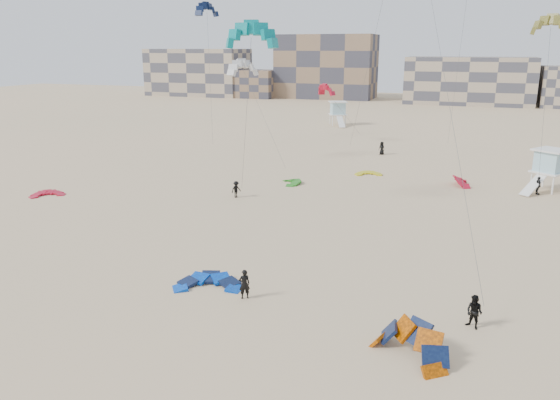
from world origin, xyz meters
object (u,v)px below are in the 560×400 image
(kite_ground_blue, at_px, (208,286))
(kite_ground_orange, at_px, (409,356))
(kitesurfer_main, at_px, (244,284))
(lifeguard_tower_near, at_px, (550,170))

(kite_ground_blue, bearing_deg, kite_ground_orange, -35.57)
(kite_ground_blue, height_order, kitesurfer_main, kitesurfer_main)
(kite_ground_blue, relative_size, kitesurfer_main, 2.20)
(kite_ground_blue, bearing_deg, lifeguard_tower_near, 37.62)
(kite_ground_orange, distance_m, lifeguard_tower_near, 38.27)
(kite_ground_blue, distance_m, kite_ground_orange, 13.26)
(kite_ground_blue, height_order, kite_ground_orange, kite_ground_orange)
(kitesurfer_main, relative_size, lifeguard_tower_near, 0.28)
(lifeguard_tower_near, bearing_deg, kite_ground_orange, -69.54)
(kitesurfer_main, xyz_separation_m, lifeguard_tower_near, (19.43, 33.88, 1.24))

